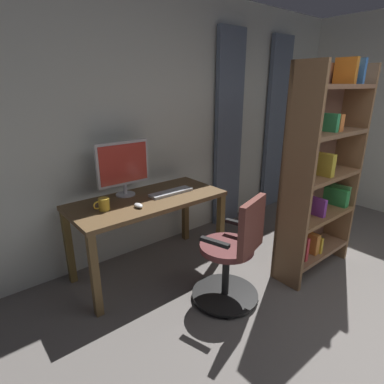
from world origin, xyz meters
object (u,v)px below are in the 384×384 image
computer_monitor (123,165)px  desk (148,208)px  bookshelf (318,174)px  computer_mouse (138,206)px  office_chair (233,256)px  mug_tea (104,204)px  computer_keyboard (171,192)px

computer_monitor → desk: bearing=117.9°
bookshelf → computer_monitor: bearing=-40.0°
computer_mouse → bookshelf: 1.64m
desk → computer_mouse: (0.18, 0.15, 0.12)m
desk → office_chair: (-0.27, 0.83, -0.21)m
bookshelf → office_chair: bearing=-5.7°
office_chair → computer_monitor: size_ratio=1.83×
computer_mouse → mug_tea: size_ratio=0.73×
office_chair → mug_tea: size_ratio=6.80×
computer_keyboard → mug_tea: mug_tea is taller
computer_monitor → bookshelf: 1.78m
computer_keyboard → computer_monitor: bearing=-34.4°
computer_monitor → mug_tea: computer_monitor is taller
office_chair → computer_keyboard: office_chair is taller
mug_tea → desk: bearing=-177.6°
desk → computer_monitor: size_ratio=2.75×
mug_tea → bookshelf: 1.92m
office_chair → computer_monitor: (0.38, -1.04, 0.60)m
computer_monitor → computer_mouse: size_ratio=5.11×
computer_monitor → mug_tea: (0.32, 0.23, -0.23)m
computer_keyboard → bookshelf: (-1.01, 0.90, 0.20)m
desk → office_chair: 0.90m
computer_monitor → computer_mouse: bearing=79.2°
computer_keyboard → desk: bearing=-7.6°
computer_monitor → computer_keyboard: (-0.35, 0.24, -0.27)m
office_chair → computer_keyboard: bearing=75.3°
mug_tea → office_chair: bearing=130.4°
mug_tea → computer_mouse: bearing=152.3°
desk → mug_tea: mug_tea is taller
office_chair → bookshelf: (-0.98, 0.10, 0.52)m
computer_keyboard → bookshelf: bookshelf is taller
desk → computer_keyboard: computer_keyboard is taller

